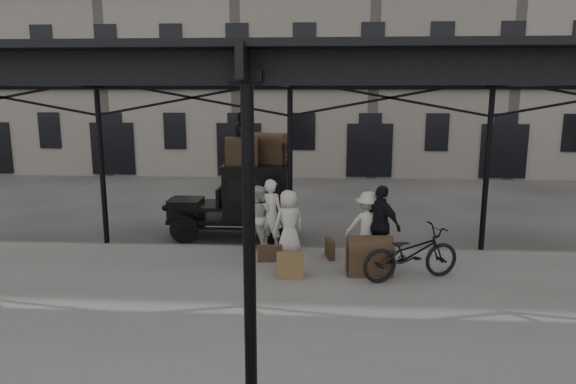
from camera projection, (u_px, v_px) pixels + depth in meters
The scene contains 18 objects.
ground at pixel (285, 278), 11.76m from camera, with size 120.00×120.00×0.00m, color #383533.
platform at pixel (278, 312), 9.78m from camera, with size 28.00×8.00×0.15m, color slate.
canopy at pixel (278, 69), 9.19m from camera, with size 22.50×9.00×4.74m.
building_frontage at pixel (307, 40), 28.05m from camera, with size 64.00×8.00×14.00m, color slate.
taxi at pixel (246, 197), 14.85m from camera, with size 3.65×1.55×2.18m.
porter_left at pixel (271, 214), 13.33m from camera, with size 0.68×0.44×1.85m, color beige.
porter_midleft at pixel (259, 217), 13.38m from camera, with size 0.82×0.64×1.68m, color beige.
porter_centre at pixel (289, 222), 12.91m from camera, with size 0.80×0.52×1.64m, color beige.
porter_official at pixel (381, 225), 12.11m from camera, with size 1.12×0.46×1.91m, color black.
porter_right at pixel (368, 226), 12.42m from camera, with size 1.10×0.63×1.70m, color beige.
bicycle at pixel (411, 253), 11.16m from camera, with size 0.79×2.26×1.19m, color black.
porter_roof at pixel (244, 138), 14.42m from camera, with size 0.71×0.55×1.46m, color black.
steamer_trunk_roof_near at pixel (242, 153), 14.36m from camera, with size 0.90×0.55×0.66m, color #412C1E, non-canonical shape.
steamer_trunk_roof_far at pixel (270, 150), 14.75m from camera, with size 0.99×0.60×0.72m, color #412C1E, non-canonical shape.
steamer_trunk_platform at pixel (369, 258), 11.55m from camera, with size 1.00×0.61×0.73m, color #412C1E, non-canonical shape.
wicker_hamper at pixel (290, 265), 11.41m from camera, with size 0.60×0.45×0.50m, color olive.
suitcase_upright at pixel (330, 249), 12.71m from camera, with size 0.15×0.60×0.45m, color #412C1E.
suitcase_flat at pixel (270, 253), 12.42m from camera, with size 0.60×0.15×0.40m, color #412C1E.
Camera 1 is at (0.75, -11.13, 4.19)m, focal length 32.00 mm.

